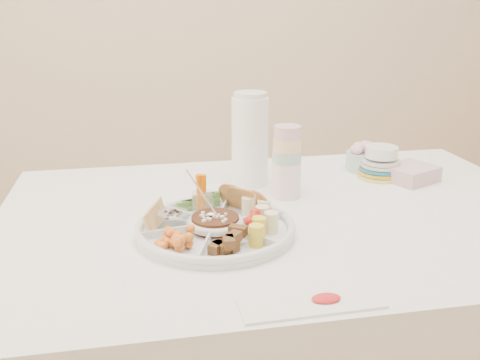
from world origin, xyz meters
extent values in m
cube|color=white|center=(0.00, 0.00, 0.38)|extent=(1.52, 1.02, 0.76)
cylinder|color=silver|center=(-0.21, -0.10, 0.78)|extent=(0.44, 0.44, 0.04)
cylinder|color=#412115|center=(-0.21, -0.10, 0.79)|extent=(0.13, 0.13, 0.04)
cylinder|color=silver|center=(0.03, 0.12, 0.87)|extent=(0.10, 0.10, 0.23)
cylinder|color=white|center=(-0.05, 0.25, 0.90)|extent=(0.13, 0.13, 0.29)
cylinder|color=#B1D1BE|center=(0.36, 0.31, 0.80)|extent=(0.16, 0.16, 0.09)
cube|color=beige|center=(0.46, 0.18, 0.78)|extent=(0.18, 0.17, 0.05)
cylinder|color=yellow|center=(0.38, 0.23, 0.80)|extent=(0.19, 0.19, 0.09)
cube|color=white|center=(-0.08, -0.45, 0.76)|extent=(0.27, 0.10, 0.01)
camera|label=1|loc=(-0.37, -1.28, 1.30)|focal=40.00mm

